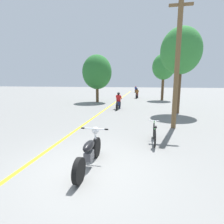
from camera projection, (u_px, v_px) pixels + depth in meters
ground_plane at (84, 167)px, 4.98m from camera, size 120.00×120.00×0.00m
lane_stripe_center at (110, 106)px, 16.90m from camera, size 0.14×48.00×0.01m
utility_pole at (177, 62)px, 8.56m from camera, size 1.10×0.24×6.52m
roadside_tree_right_near at (181, 51)px, 12.47m from camera, size 2.87×2.59×6.19m
roadside_tree_right_far at (164, 67)px, 21.37m from camera, size 2.74×2.46×5.69m
roadside_tree_left at (97, 72)px, 19.47m from camera, size 3.29×2.96×5.26m
motorcycle_foreground at (90, 152)px, 4.94m from camera, size 0.86×2.17×1.02m
motorcycle_rider_lead at (118, 103)px, 15.18m from camera, size 0.50×2.14×1.45m
motorcycle_rider_mid at (137, 94)px, 24.53m from camera, size 0.50×1.97×1.39m
motorcycle_rider_far at (136, 90)px, 36.19m from camera, size 0.50×1.95×1.30m
bicycle_parked at (154, 134)px, 6.93m from camera, size 0.44×1.69×0.80m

